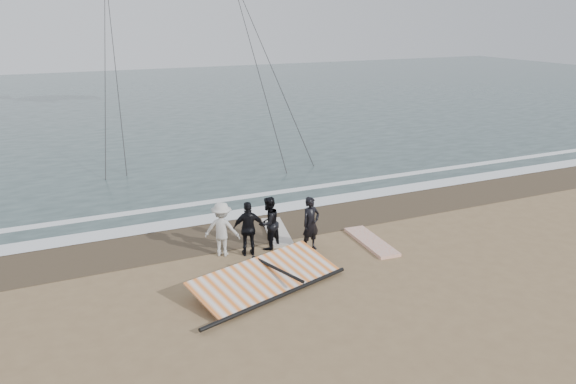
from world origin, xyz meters
The scene contains 10 objects.
ground centered at (0.00, 0.00, 0.00)m, with size 120.00×120.00×0.00m, color #8C704C.
sea centered at (0.00, 33.00, 0.01)m, with size 120.00×54.00×0.02m, color #233838.
wet_sand centered at (0.00, 4.50, 0.01)m, with size 120.00×2.80×0.01m, color #4C3D2B.
foam_near centered at (0.00, 5.90, 0.03)m, with size 120.00×0.90×0.01m, color white.
foam_far centered at (0.00, 7.60, 0.03)m, with size 120.00×0.45×0.01m, color white.
man_main centered at (-0.19, 2.20, 0.81)m, with size 0.59×0.39×1.62m, color black.
board_white centered at (1.70, 1.84, 0.05)m, with size 0.67×2.39×0.10m, color silver.
board_cream centered at (-0.58, 3.78, 0.05)m, with size 0.63×2.36×0.10m, color beige.
trio_cluster centered at (-2.04, 2.80, 0.80)m, with size 2.48×1.11×1.61m.
sail_rig centered at (-2.38, 0.68, 0.20)m, with size 4.39×2.80×0.51m.
Camera 1 is at (-7.24, -11.39, 6.69)m, focal length 35.00 mm.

